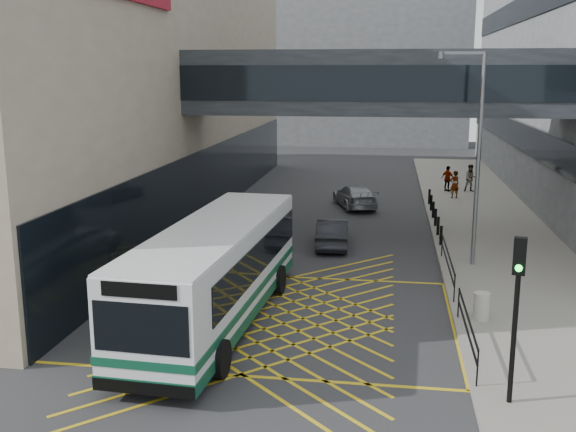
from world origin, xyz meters
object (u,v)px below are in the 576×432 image
at_px(bus, 217,270).
at_px(pedestrian_c, 448,179).
at_px(car_white, 246,246).
at_px(car_dark, 333,233).
at_px(car_silver, 355,195).
at_px(litter_bin, 482,306).
at_px(street_lamp, 474,146).
at_px(pedestrian_a, 455,185).
at_px(traffic_light, 517,297).
at_px(pedestrian_b, 471,178).

height_order(bus, pedestrian_c, bus).
bearing_deg(pedestrian_c, car_white, 100.78).
distance_m(car_dark, pedestrian_c, 16.45).
relative_size(car_silver, litter_bin, 5.18).
distance_m(car_dark, street_lamp, 7.78).
relative_size(bus, pedestrian_a, 6.84).
relative_size(street_lamp, litter_bin, 9.66).
bearing_deg(litter_bin, street_lamp, 87.62).
bearing_deg(car_white, car_dark, -153.91).
distance_m(car_white, car_silver, 13.14).
xyz_separation_m(traffic_light, pedestrian_c, (0.88, 30.01, -1.87)).
relative_size(car_dark, street_lamp, 0.50).
height_order(car_white, street_lamp, street_lamp).
relative_size(bus, car_white, 2.83).
height_order(bus, pedestrian_b, bus).
bearing_deg(litter_bin, pedestrian_a, 87.25).
relative_size(car_dark, pedestrian_a, 2.49).
xyz_separation_m(traffic_light, litter_bin, (0.06, 5.76, -2.27)).
bearing_deg(car_silver, pedestrian_a, -170.78).
distance_m(car_silver, pedestrian_a, 6.87).
xyz_separation_m(pedestrian_a, pedestrian_c, (-0.23, 2.44, -0.01)).
height_order(pedestrian_b, pedestrian_c, pedestrian_b).
distance_m(street_lamp, pedestrian_a, 15.83).
distance_m(bus, car_silver, 20.09).
distance_m(pedestrian_a, pedestrian_b, 2.86).
distance_m(bus, pedestrian_a, 24.80).
bearing_deg(street_lamp, litter_bin, -98.91).
bearing_deg(traffic_light, pedestrian_c, 100.38).
height_order(bus, car_silver, bus).
height_order(car_silver, traffic_light, traffic_light).
relative_size(bus, pedestrian_c, 6.96).
xyz_separation_m(litter_bin, pedestrian_a, (1.05, 21.81, 0.42)).
bearing_deg(bus, pedestrian_b, 70.20).
bearing_deg(pedestrian_a, litter_bin, 62.64).
bearing_deg(car_dark, pedestrian_b, -120.92).
height_order(car_silver, pedestrian_a, pedestrian_a).
relative_size(car_white, car_silver, 0.90).
bearing_deg(car_dark, pedestrian_a, -121.08).
height_order(litter_bin, pedestrian_a, pedestrian_a).
bearing_deg(pedestrian_c, pedestrian_a, 134.77).
distance_m(car_silver, street_lamp, 13.99).
distance_m(traffic_light, pedestrian_a, 27.65).
distance_m(street_lamp, pedestrian_b, 18.41).
xyz_separation_m(car_white, pedestrian_a, (10.12, 15.63, 0.36)).
height_order(car_dark, litter_bin, car_dark).
height_order(car_white, pedestrian_c, pedestrian_c).
bearing_deg(street_lamp, pedestrian_a, 80.56).
bearing_deg(traffic_light, car_white, 139.12).
bearing_deg(pedestrian_a, bus, 42.80).
xyz_separation_m(car_white, traffic_light, (9.02, -11.94, 2.21)).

